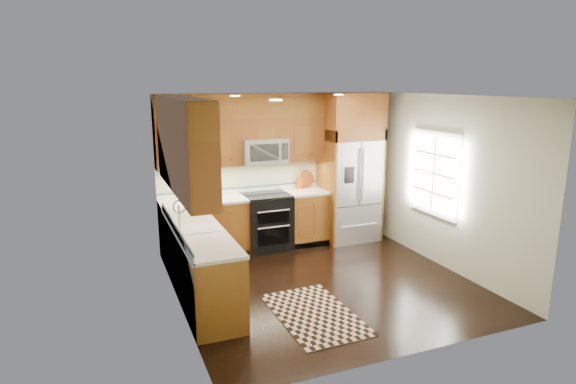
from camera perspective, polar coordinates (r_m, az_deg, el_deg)
name	(u,v)px	position (r m, az deg, el deg)	size (l,w,h in m)	color
ground	(323,283)	(6.96, 4.18, -10.66)	(4.00, 4.00, 0.00)	black
wall_back	(274,169)	(8.35, -1.71, 2.73)	(4.00, 0.02, 2.60)	#B3B7A5
wall_left	(176,208)	(5.96, -13.17, -1.81)	(0.02, 4.00, 2.60)	#B3B7A5
wall_right	(444,182)	(7.63, 17.98, 1.11)	(0.02, 4.00, 2.60)	#B3B7A5
window	(434,174)	(7.75, 16.96, 2.11)	(0.04, 1.10, 1.30)	white
base_cabinets	(222,244)	(7.19, -7.87, -6.11)	(2.85, 3.00, 0.90)	brown
countertop	(228,210)	(7.19, -7.12, -2.15)	(2.86, 3.01, 0.04)	silver
upper_cabinets	(220,135)	(7.04, -8.01, 6.66)	(2.85, 3.00, 1.15)	brown
range	(267,222)	(8.15, -2.51, -3.54)	(0.76, 0.67, 0.95)	black
microwave	(264,151)	(8.02, -2.91, 4.90)	(0.76, 0.40, 0.42)	#B2B2B7
refrigerator	(350,167)	(8.55, 7.37, 2.90)	(0.98, 0.75, 2.60)	#B2B2B7
sink_faucet	(195,225)	(6.30, -10.97, -3.81)	(0.54, 0.44, 0.37)	#B2B2B7
rug	(314,314)	(6.08, 3.15, -14.25)	(0.90, 1.49, 0.01)	black
knife_block	(203,191)	(7.93, -10.08, 0.13)	(0.11, 0.15, 0.27)	tan
utensil_crock	(299,181)	(8.47, 1.37, 1.31)	(0.16, 0.16, 0.38)	#B43D16
cutting_board	(306,187)	(8.58, 2.12, 0.62)	(0.32, 0.32, 0.02)	brown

